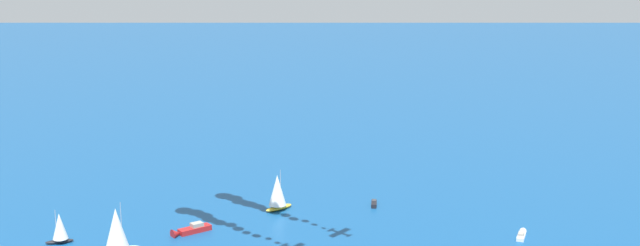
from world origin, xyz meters
name	(u,v)px	position (x,y,z in m)	size (l,w,h in m)	color
sailboat_far_port	(117,230)	(37.43, -35.67, 5.68)	(9.87, 5.82, 12.43)	white
motorboat_inshore	(522,235)	(-58.05, -11.18, 0.54)	(5.95, 6.31, 2.00)	white
sailboat_offshore	(60,228)	(49.91, -47.35, 3.89)	(6.68, 3.80, 8.51)	black
motorboat_outer_ring_a	(190,230)	(19.17, -43.01, 0.82)	(10.78, 5.61, 3.03)	#B21E1E
sailboat_outer_ring_b	(278,192)	(-7.23, -52.73, 5.20)	(9.13, 6.25, 11.38)	gold
motorboat_outer_ring_d	(374,204)	(-33.98, -46.81, 0.47)	(3.98, 6.03, 1.73)	black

